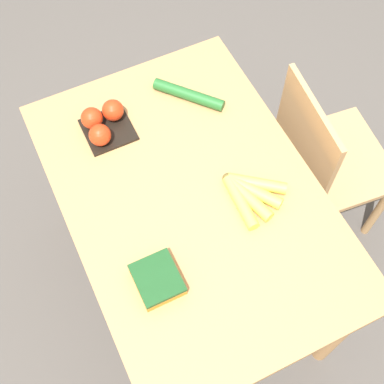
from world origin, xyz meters
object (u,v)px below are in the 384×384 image
Objects in this scene: tomato_pack at (103,123)px; cucumber_near at (189,95)px; banana_bunch at (249,193)px; chair at (323,162)px; carrot_bag at (157,279)px.

tomato_pack is 0.32m from cucumber_near.
cucumber_near reaches higher than banana_bunch.
chair reaches higher than banana_bunch.
cucumber_near is at bearing -179.67° from banana_bunch.
banana_bunch is 0.55m from tomato_pack.
banana_bunch is 1.46× the size of carrot_bag.
carrot_bag is at bearing 113.89° from chair.
cucumber_near is (-0.58, 0.38, -0.01)m from carrot_bag.
banana_bunch is at bearing 0.33° from cucumber_near.
carrot_bag reaches higher than banana_bunch.
tomato_pack is (-0.31, -0.77, 0.35)m from chair.
tomato_pack reaches higher than carrot_bag.
chair is 0.57m from banana_bunch.
chair is 6.19× the size of carrot_bag.
cucumber_near is (0.00, 0.32, -0.02)m from tomato_pack.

